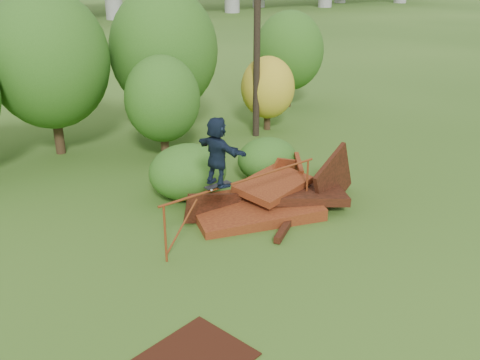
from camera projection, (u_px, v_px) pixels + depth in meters
ground at (309, 256)px, 13.62m from camera, size 240.00×240.00×0.00m
scrap_pile at (273, 199)px, 16.04m from camera, size 5.87×3.48×2.26m
grind_rail at (243, 189)px, 14.37m from camera, size 5.26×0.62×1.58m
skateboard at (218, 185)px, 13.73m from camera, size 0.76×0.28×0.08m
skater at (217, 152)px, 13.38m from camera, size 0.85×1.74×1.80m
tree_1 at (49, 60)px, 19.59m from camera, size 4.44×4.44×6.17m
tree_2 at (162, 99)px, 19.51m from camera, size 2.77×2.77×3.91m
tree_3 at (164, 50)px, 21.85m from camera, size 4.43×4.43×6.15m
tree_4 at (268, 88)px, 23.21m from camera, size 2.35×2.35×3.24m
tree_5 at (289, 51)px, 26.65m from camera, size 3.42×3.42×4.80m
shrub_left at (188, 172)px, 16.75m from camera, size 2.48×2.29×1.72m
shrub_right at (267, 159)px, 18.14m from camera, size 2.08×1.91×1.48m
utility_pole at (257, 0)px, 20.96m from camera, size 1.40×0.28×10.99m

